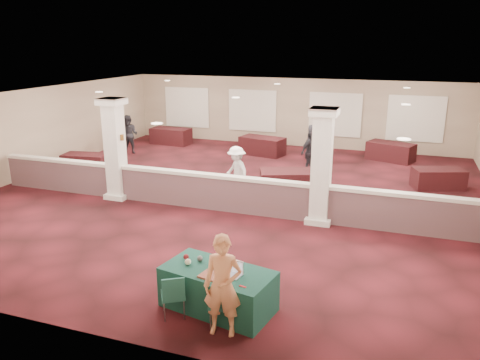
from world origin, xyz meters
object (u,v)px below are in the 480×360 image
(attendee_b, at_px, (237,171))
(attendee_c, at_px, (310,152))
(near_table, at_px, (218,289))
(attendee_d, at_px, (312,143))
(far_table_front_center, at_px, (291,183))
(attendee_a, at_px, (129,135))
(far_table_back_right, at_px, (391,152))
(woman, at_px, (223,286))
(far_table_back_center, at_px, (262,146))
(far_table_back_left, at_px, (171,136))
(far_table_front_left, at_px, (86,163))
(far_table_front_right, at_px, (438,178))
(conf_chair_side, at_px, (173,293))
(conf_chair_main, at_px, (222,302))

(attendee_b, xyz_separation_m, attendee_c, (1.76, 3.33, 0.03))
(near_table, relative_size, attendee_d, 1.33)
(far_table_front_center, xyz_separation_m, attendee_a, (-8.19, 3.36, 0.45))
(far_table_back_right, height_order, attendee_d, attendee_d)
(woman, bearing_deg, far_table_back_center, 94.59)
(near_table, xyz_separation_m, far_table_front_center, (-0.28, 7.14, 0.01))
(far_table_back_left, bearing_deg, attendee_b, -48.36)
(far_table_back_center, bearing_deg, far_table_front_left, -139.25)
(near_table, distance_m, far_table_back_left, 15.02)
(far_table_front_right, distance_m, far_table_back_right, 3.89)
(woman, xyz_separation_m, far_table_front_center, (-0.65, 7.84, -0.50))
(conf_chair_side, relative_size, attendee_a, 0.50)
(conf_chair_side, relative_size, far_table_front_right, 0.51)
(far_table_front_center, bearing_deg, conf_chair_main, -85.68)
(attendee_d, bearing_deg, woman, 128.95)
(conf_chair_side, xyz_separation_m, attendee_c, (0.46, 10.40, 0.34))
(conf_chair_main, relative_size, far_table_back_center, 0.46)
(near_table, relative_size, attendee_a, 1.21)
(far_table_back_right, bearing_deg, far_table_back_center, -172.01)
(conf_chair_side, relative_size, far_table_front_left, 0.51)
(attendee_b, height_order, attendee_d, attendee_b)
(woman, height_order, far_table_front_right, woman)
(attendee_b, bearing_deg, woman, -35.48)
(far_table_back_right, bearing_deg, attendee_d, -158.65)
(far_table_front_center, height_order, far_table_back_right, far_table_front_center)
(near_table, height_order, far_table_back_left, near_table)
(far_table_back_right, height_order, attendee_c, attendee_c)
(attendee_d, bearing_deg, far_table_front_center, 127.40)
(far_table_back_center, height_order, attendee_b, attendee_b)
(conf_chair_main, bearing_deg, far_table_front_right, 59.65)
(attendee_c, bearing_deg, conf_chair_side, -155.64)
(near_table, bearing_deg, attendee_b, 117.59)
(far_table_back_left, xyz_separation_m, attendee_d, (7.19, -1.14, 0.40))
(conf_chair_side, height_order, attendee_d, attendee_d)
(far_table_front_right, relative_size, attendee_b, 1.02)
(near_table, distance_m, far_table_front_center, 7.14)
(far_table_front_left, height_order, far_table_back_center, far_table_back_center)
(far_table_front_left, xyz_separation_m, far_table_back_center, (5.69, 4.90, 0.05))
(far_table_front_right, height_order, far_table_back_center, far_table_back_center)
(far_table_back_center, relative_size, attendee_d, 1.23)
(near_table, bearing_deg, woman, -50.98)
(far_table_front_right, height_order, attendee_d, attendee_d)
(far_table_back_center, distance_m, attendee_a, 5.96)
(conf_chair_main, height_order, far_table_back_left, conf_chair_main)
(conf_chair_side, distance_m, woman, 1.10)
(far_table_front_center, distance_m, attendee_d, 4.67)
(conf_chair_side, distance_m, far_table_front_right, 11.23)
(attendee_a, bearing_deg, near_table, -56.52)
(woman, height_order, far_table_back_left, woman)
(far_table_front_left, relative_size, attendee_a, 0.98)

